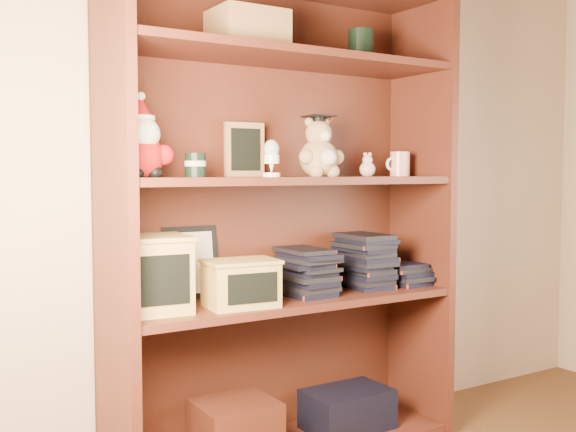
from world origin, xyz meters
The scene contains 16 objects.
bookcase centered at (-0.20, 1.36, 0.78)m, with size 1.20×0.35×1.60m.
shelf_lower centered at (-0.19, 1.30, 0.54)m, with size 1.14×0.33×0.02m.
shelf_upper centered at (-0.19, 1.30, 0.94)m, with size 1.14×0.33×0.02m.
santa_plush centered at (-0.69, 1.30, 1.04)m, with size 0.18×0.13×0.26m.
teachers_tin centered at (-0.52, 1.30, 0.99)m, with size 0.07×0.07×0.07m.
chalkboard_plaque centered at (-0.30, 1.42, 1.04)m, with size 0.14×0.08×0.18m.
egg_cup centered at (-0.30, 1.23, 1.01)m, with size 0.06×0.06×0.12m.
grad_teddy_bear centered at (-0.07, 1.30, 1.03)m, with size 0.17×0.15×0.21m.
pink_figurine centered at (0.14, 1.30, 0.98)m, with size 0.06×0.06×0.09m.
teacher_mug centered at (0.29, 1.31, 0.99)m, with size 0.10×0.07×0.09m.
certificate_frame centered at (-0.48, 1.44, 0.67)m, with size 0.19×0.05×0.24m.
treats_box centered at (-0.67, 1.30, 0.67)m, with size 0.23×0.23×0.23m.
pencils_box centered at (-0.40, 1.24, 0.62)m, with size 0.24×0.18×0.15m.
book_stack_left centered at (-0.12, 1.30, 0.63)m, with size 0.14×0.20×0.16m.
book_stack_mid centered at (0.13, 1.30, 0.65)m, with size 0.14×0.20×0.19m.
book_stack_right centered at (0.30, 1.30, 0.59)m, with size 0.14×0.20×0.08m.
Camera 1 is at (-1.36, -0.58, 0.97)m, focal length 42.00 mm.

